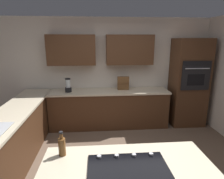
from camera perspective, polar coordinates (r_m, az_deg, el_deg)
The scene contains 12 objects.
ground_plane at distance 3.40m, azimuth 3.00°, elevation -22.99°, with size 14.00×14.00×0.00m, color brown.
wall_back at distance 4.77m, azimuth -0.81°, elevation 6.91°, with size 6.00×0.44×2.60m.
lower_cabinets_back at distance 4.70m, azimuth -0.89°, elevation -5.90°, with size 2.80×0.60×0.86m, color #472B19.
countertop_back at distance 4.56m, azimuth -0.92°, elevation -0.59°, with size 2.84×0.64×0.04m, color beige.
lower_cabinets_side at distance 3.89m, azimuth -26.42°, elevation -12.03°, with size 0.60×2.90×0.86m, color #472B19.
countertop_side at distance 3.72m, azimuth -27.20°, elevation -5.79°, with size 0.64×2.94×0.04m, color beige.
island_top at distance 1.92m, azimuth 5.10°, elevation -23.87°, with size 1.69×0.97×0.04m, color beige.
wall_oven at distance 5.02m, azimuth 21.89°, elevation 1.89°, with size 0.80×0.66×2.11m.
cooktop at distance 1.91m, azimuth 5.08°, elevation -23.12°, with size 0.76×0.56×0.03m.
blender at distance 4.53m, azimuth -12.98°, elevation 0.99°, with size 0.15×0.15×0.32m.
spice_rack at distance 4.63m, azimuth 3.34°, elevation 1.89°, with size 0.27×0.11×0.32m.
oil_bottle at distance 2.13m, azimuth -14.72°, elevation -16.02°, with size 0.07×0.07×0.27m.
Camera 1 is at (0.38, 2.67, 2.07)m, focal length 30.59 mm.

